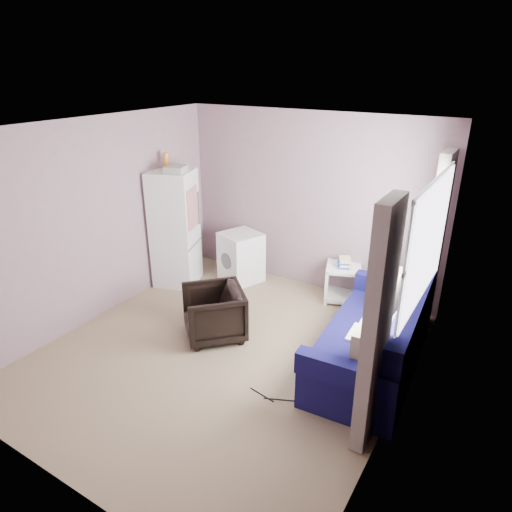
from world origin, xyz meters
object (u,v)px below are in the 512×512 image
at_px(fridge, 175,228).
at_px(side_table, 343,280).
at_px(washing_machine, 241,256).
at_px(sofa, 377,342).
at_px(armchair, 214,311).

bearing_deg(fridge, side_table, -1.69).
height_order(washing_machine, sofa, sofa).
height_order(armchair, washing_machine, washing_machine).
distance_m(armchair, sofa, 1.90).
distance_m(fridge, washing_machine, 1.06).
xyz_separation_m(washing_machine, sofa, (2.44, -1.08, -0.06)).
bearing_deg(fridge, armchair, -53.98).
xyz_separation_m(side_table, sofa, (0.89, -1.28, 0.04)).
bearing_deg(side_table, sofa, -55.12).
height_order(fridge, sofa, fridge).
xyz_separation_m(armchair, fridge, (-1.35, 0.93, 0.51)).
height_order(fridge, washing_machine, fridge).
relative_size(side_table, sofa, 0.30).
bearing_deg(sofa, fridge, 166.92).
distance_m(armchair, fridge, 1.72).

